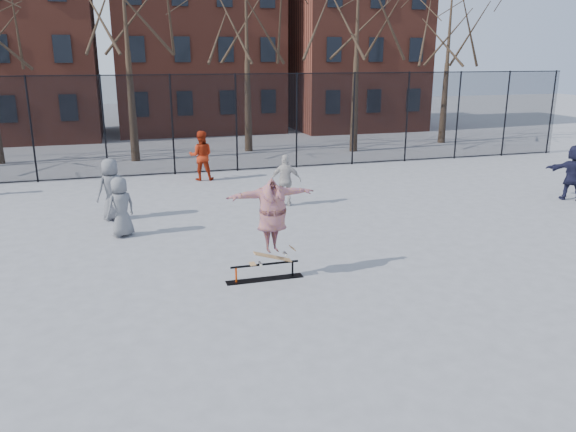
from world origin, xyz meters
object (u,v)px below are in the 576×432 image
object	(u,v)px
skate_rail	(265,273)
bystander_navy	(574,172)
skater	(272,222)
bystander_extra	(112,189)
bystander_grey	(121,207)
skateboard	(273,260)
bystander_white	(286,180)
bystander_red	(201,156)

from	to	relation	value
skate_rail	bystander_navy	xyz separation A→B (m)	(11.60, 3.90, 0.79)
skater	bystander_extra	distance (m)	6.69
bystander_grey	skater	bearing A→B (deg)	97.98
bystander_grey	skateboard	bearing A→B (deg)	97.98
bystander_grey	bystander_navy	world-z (taller)	bystander_navy
skater	bystander_white	bearing A→B (deg)	65.09
bystander_red	bystander_navy	xyz separation A→B (m)	(11.49, -6.62, -0.02)
skateboard	bystander_grey	size ratio (longest dim) A/B	0.56
skater	bystander_navy	bearing A→B (deg)	12.71
skater	bystander_extra	world-z (taller)	skater
skateboard	bystander_white	distance (m)	6.19
skateboard	bystander_white	xyz separation A→B (m)	(1.99, 5.85, 0.41)
skater	bystander_red	distance (m)	10.52
skate_rail	skateboard	distance (m)	0.33
skateboard	bystander_white	world-z (taller)	bystander_white
skater	bystander_red	size ratio (longest dim) A/B	1.03
bystander_red	bystander_navy	bearing A→B (deg)	160.25
skater	bystander_extra	bearing A→B (deg)	113.96
bystander_navy	bystander_extra	xyz separation A→B (m)	(-14.76, 1.88, -0.03)
bystander_white	bystander_extra	size ratio (longest dim) A/B	0.91
bystander_grey	bystander_extra	distance (m)	1.76
skateboard	bystander_navy	world-z (taller)	bystander_navy
bystander_navy	bystander_red	bearing A→B (deg)	7.78
bystander_grey	bystander_extra	bearing A→B (deg)	-111.74
bystander_white	bystander_grey	bearing A→B (deg)	39.33
bystander_red	bystander_navy	world-z (taller)	bystander_red
bystander_red	bystander_white	world-z (taller)	bystander_red
bystander_red	skate_rail	bearing A→B (deg)	99.60
skater	bystander_extra	xyz separation A→B (m)	(-3.35, 5.78, -0.37)
skateboard	bystander_extra	size ratio (longest dim) A/B	0.50
skate_rail	bystander_white	size ratio (longest dim) A/B	1.02
skate_rail	bystander_white	world-z (taller)	bystander_white
bystander_red	skateboard	bearing A→B (deg)	100.58
bystander_grey	bystander_red	distance (m)	7.15
skateboard	bystander_extra	distance (m)	6.69
bystander_red	skater	bearing A→B (deg)	100.58
bystander_extra	skateboard	bearing A→B (deg)	92.26
bystander_navy	skater	bearing A→B (deg)	56.57
skateboard	bystander_red	distance (m)	10.53
skate_rail	skateboard	world-z (taller)	skateboard
skater	bystander_white	size ratio (longest dim) A/B	1.18
skater	bystander_grey	xyz separation A→B (m)	(-3.11, 4.04, -0.47)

